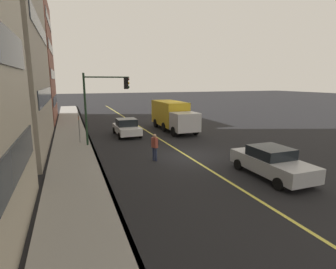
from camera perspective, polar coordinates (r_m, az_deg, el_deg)
ground at (r=17.95m, az=4.08°, el=-4.60°), size 200.00×200.00×0.00m
sidewalk_slab at (r=16.39m, az=-19.46°, el=-6.54°), size 80.00×2.95×0.15m
curb_edge at (r=16.46m, az=-14.58°, el=-6.17°), size 80.00×0.16×0.15m
lane_stripe_center at (r=17.95m, az=4.08°, el=-4.59°), size 80.00×0.16×0.01m
building_glass_right at (r=38.09m, az=-31.00°, el=13.54°), size 12.32×9.40×14.82m
car_white at (r=24.68m, az=-8.91°, el=1.53°), size 4.27×2.08×1.57m
car_silver at (r=14.94m, az=21.42°, el=-5.56°), size 4.71×2.11×1.57m
truck_yellow at (r=27.08m, az=1.00°, el=4.20°), size 7.72×2.47×2.89m
pedestrian_with_backpack at (r=16.62m, az=-2.85°, el=-2.29°), size 0.46×0.46×1.73m
traffic_light_mast at (r=20.82m, az=-13.91°, el=7.90°), size 0.28×3.48×5.55m
street_sign_post at (r=21.99m, az=-18.67°, el=2.03°), size 0.60×0.08×2.69m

